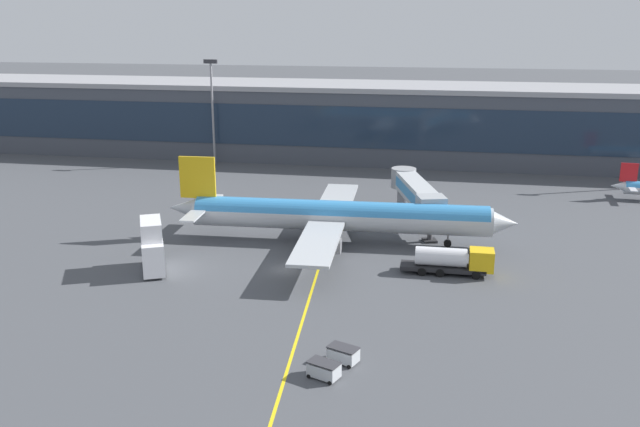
{
  "coord_description": "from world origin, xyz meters",
  "views": [
    {
      "loc": [
        17.85,
        -74.6,
        29.26
      ],
      "look_at": [
        2.32,
        9.24,
        4.5
      ],
      "focal_mm": 37.97,
      "sensor_mm": 36.0,
      "label": 1
    }
  ],
  "objects_px": {
    "fuel_tanker": "(453,260)",
    "baggage_cart_1": "(343,354)",
    "main_airliner": "(338,216)",
    "catering_lift": "(152,247)",
    "baggage_cart_0": "(324,369)"
  },
  "relations": [
    {
      "from": "main_airliner",
      "to": "baggage_cart_1",
      "type": "height_order",
      "value": "main_airliner"
    },
    {
      "from": "main_airliner",
      "to": "catering_lift",
      "type": "relative_size",
      "value": 6.54
    },
    {
      "from": "main_airliner",
      "to": "baggage_cart_0",
      "type": "relative_size",
      "value": 15.56
    },
    {
      "from": "fuel_tanker",
      "to": "catering_lift",
      "type": "relative_size",
      "value": 1.5
    },
    {
      "from": "baggage_cart_0",
      "to": "baggage_cart_1",
      "type": "distance_m",
      "value": 3.2
    },
    {
      "from": "main_airliner",
      "to": "baggage_cart_0",
      "type": "distance_m",
      "value": 36.08
    },
    {
      "from": "main_airliner",
      "to": "fuel_tanker",
      "type": "xyz_separation_m",
      "value": [
        15.31,
        -9.26,
        -2.0
      ]
    },
    {
      "from": "fuel_tanker",
      "to": "baggage_cart_0",
      "type": "bearing_deg",
      "value": -112.19
    },
    {
      "from": "baggage_cart_0",
      "to": "catering_lift",
      "type": "bearing_deg",
      "value": 139.41
    },
    {
      "from": "catering_lift",
      "to": "baggage_cart_1",
      "type": "xyz_separation_m",
      "value": [
        25.73,
        -18.06,
        -2.28
      ]
    },
    {
      "from": "catering_lift",
      "to": "fuel_tanker",
      "type": "bearing_deg",
      "value": 8.68
    },
    {
      "from": "fuel_tanker",
      "to": "baggage_cart_1",
      "type": "bearing_deg",
      "value": -112.22
    },
    {
      "from": "main_airliner",
      "to": "baggage_cart_0",
      "type": "bearing_deg",
      "value": -82.75
    },
    {
      "from": "main_airliner",
      "to": "catering_lift",
      "type": "bearing_deg",
      "value": -143.78
    },
    {
      "from": "baggage_cart_0",
      "to": "fuel_tanker",
      "type": "bearing_deg",
      "value": 67.81
    }
  ]
}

